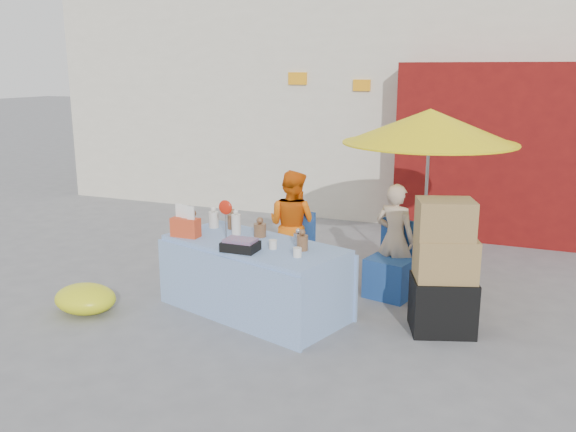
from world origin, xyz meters
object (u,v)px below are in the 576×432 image
at_px(market_table, 254,276).
at_px(vendor_beige, 395,239).
at_px(umbrella, 430,127).
at_px(chair_left, 288,261).
at_px(box_stack, 444,272).
at_px(chair_right, 391,274).
at_px(vendor_orange, 292,225).

height_order(market_table, vendor_beige, vendor_beige).
relative_size(vendor_beige, umbrella, 0.61).
bearing_deg(chair_left, box_stack, -8.03).
height_order(market_table, chair_right, market_table).
bearing_deg(box_stack, chair_right, 131.43).
xyz_separation_m(umbrella, box_stack, (0.37, -1.04, -1.28)).
height_order(vendor_beige, box_stack, box_stack).
distance_m(chair_left, box_stack, 2.09).
distance_m(chair_right, box_stack, 1.07).
bearing_deg(vendor_orange, umbrella, -160.94).
distance_m(market_table, vendor_beige, 1.69).
distance_m(chair_right, vendor_orange, 1.33).
distance_m(chair_right, umbrella, 1.69).
distance_m(market_table, chair_right, 1.60).
distance_m(chair_left, chair_right, 1.25).
distance_m(vendor_orange, umbrella, 1.98).
xyz_separation_m(market_table, vendor_beige, (1.24, 1.13, 0.24)).
bearing_deg(box_stack, vendor_beige, 127.01).
relative_size(market_table, chair_right, 2.55).
bearing_deg(vendor_orange, box_stack, 168.62).
bearing_deg(vendor_orange, chair_left, 105.11).
distance_m(vendor_beige, umbrella, 1.30).
height_order(chair_left, umbrella, umbrella).
bearing_deg(chair_left, vendor_beige, 19.70).
relative_size(umbrella, box_stack, 1.58).
xyz_separation_m(vendor_orange, vendor_beige, (1.25, 0.00, -0.04)).
xyz_separation_m(vendor_orange, umbrella, (1.55, 0.15, 1.22)).
bearing_deg(chair_right, vendor_beige, 105.11).
distance_m(vendor_orange, box_stack, 2.12).
relative_size(vendor_orange, vendor_beige, 1.06).
xyz_separation_m(chair_left, box_stack, (1.92, -0.76, 0.35)).
xyz_separation_m(chair_right, vendor_orange, (-1.25, 0.13, 0.42)).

